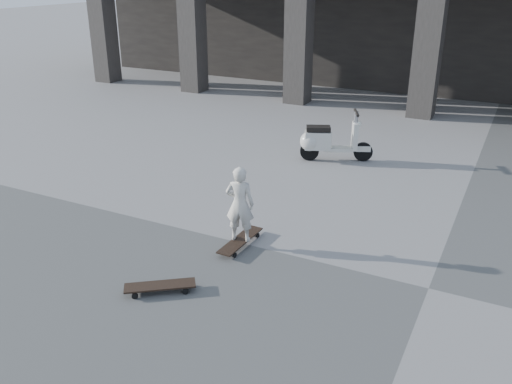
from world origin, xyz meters
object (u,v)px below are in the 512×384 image
at_px(child, 240,204).
at_px(scooter, 324,141).
at_px(skateboard_spare, 160,286).
at_px(longboard, 240,241).

relative_size(child, scooter, 0.79).
xyz_separation_m(skateboard_spare, child, (0.31, 1.51, 0.57)).
height_order(skateboard_spare, scooter, scooter).
xyz_separation_m(longboard, skateboard_spare, (-0.31, -1.51, 0.00)).
bearing_deg(scooter, skateboard_spare, -115.01).
distance_m(longboard, child, 0.58).
bearing_deg(longboard, child, -90.20).
height_order(longboard, skateboard_spare, skateboard_spare).
distance_m(skateboard_spare, scooter, 5.57).
xyz_separation_m(longboard, child, (0.00, -0.00, 0.58)).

